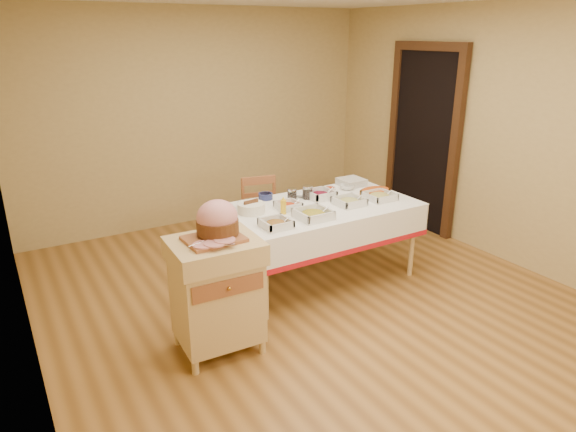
# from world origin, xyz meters

# --- Properties ---
(room_shell) EXTENTS (5.00, 5.00, 5.00)m
(room_shell) POSITION_xyz_m (0.00, 0.00, 1.30)
(room_shell) COLOR olive
(room_shell) RESTS_ON ground
(doorway) EXTENTS (0.09, 1.10, 2.20)m
(doorway) POSITION_xyz_m (2.20, 0.90, 1.11)
(doorway) COLOR black
(doorway) RESTS_ON ground
(dining_table) EXTENTS (1.82, 1.02, 0.76)m
(dining_table) POSITION_xyz_m (0.30, 0.30, 0.60)
(dining_table) COLOR tan
(dining_table) RESTS_ON ground
(butcher_cart) EXTENTS (0.66, 0.55, 0.90)m
(butcher_cart) POSITION_xyz_m (-1.03, -0.31, 0.51)
(butcher_cart) COLOR tan
(butcher_cart) RESTS_ON ground
(dining_chair) EXTENTS (0.47, 0.45, 0.89)m
(dining_chair) POSITION_xyz_m (0.03, 0.95, 0.46)
(dining_chair) COLOR #985731
(dining_chair) RESTS_ON ground
(ham_on_board) EXTENTS (0.43, 0.41, 0.28)m
(ham_on_board) POSITION_xyz_m (-0.99, -0.28, 1.02)
(ham_on_board) COLOR #985731
(ham_on_board) RESTS_ON butcher_cart
(serving_dish_a) EXTENTS (0.24, 0.23, 0.10)m
(serving_dish_a) POSITION_xyz_m (-0.35, 0.00, 0.79)
(serving_dish_a) COLOR silver
(serving_dish_a) RESTS_ON dining_table
(serving_dish_b) EXTENTS (0.29, 0.29, 0.12)m
(serving_dish_b) POSITION_xyz_m (0.04, 0.03, 0.80)
(serving_dish_b) COLOR silver
(serving_dish_b) RESTS_ON dining_table
(serving_dish_c) EXTENTS (0.25, 0.25, 0.10)m
(serving_dish_c) POSITION_xyz_m (0.54, 0.16, 0.79)
(serving_dish_c) COLOR silver
(serving_dish_c) RESTS_ON dining_table
(serving_dish_d) EXTENTS (0.26, 0.26, 0.10)m
(serving_dish_d) POSITION_xyz_m (0.90, 0.14, 0.79)
(serving_dish_d) COLOR silver
(serving_dish_d) RESTS_ON dining_table
(serving_dish_e) EXTENTS (0.21, 0.20, 0.10)m
(serving_dish_e) POSITION_xyz_m (-0.01, 0.36, 0.79)
(serving_dish_e) COLOR silver
(serving_dish_e) RESTS_ON dining_table
(serving_dish_f) EXTENTS (0.26, 0.25, 0.12)m
(serving_dish_f) POSITION_xyz_m (0.42, 0.47, 0.80)
(serving_dish_f) COLOR silver
(serving_dish_f) RESTS_ON dining_table
(small_bowl_left) EXTENTS (0.13, 0.13, 0.06)m
(small_bowl_left) POSITION_xyz_m (-0.35, 0.58, 0.79)
(small_bowl_left) COLOR silver
(small_bowl_left) RESTS_ON dining_table
(small_bowl_mid) EXTENTS (0.14, 0.14, 0.06)m
(small_bowl_mid) POSITION_xyz_m (-0.05, 0.72, 0.79)
(small_bowl_mid) COLOR navy
(small_bowl_mid) RESTS_ON dining_table
(small_bowl_right) EXTENTS (0.12, 0.12, 0.06)m
(small_bowl_right) POSITION_xyz_m (0.60, 0.56, 0.79)
(small_bowl_right) COLOR silver
(small_bowl_right) RESTS_ON dining_table
(bowl_white_imported) EXTENTS (0.18, 0.18, 0.03)m
(bowl_white_imported) POSITION_xyz_m (0.29, 0.62, 0.78)
(bowl_white_imported) COLOR silver
(bowl_white_imported) RESTS_ON dining_table
(bowl_small_imported) EXTENTS (0.19, 0.19, 0.05)m
(bowl_small_imported) POSITION_xyz_m (0.83, 0.57, 0.78)
(bowl_small_imported) COLOR silver
(bowl_small_imported) RESTS_ON dining_table
(preserve_jar_left) EXTENTS (0.09, 0.09, 0.12)m
(preserve_jar_left) POSITION_xyz_m (0.15, 0.55, 0.81)
(preserve_jar_left) COLOR silver
(preserve_jar_left) RESTS_ON dining_table
(preserve_jar_right) EXTENTS (0.10, 0.10, 0.13)m
(preserve_jar_right) POSITION_xyz_m (0.30, 0.52, 0.82)
(preserve_jar_right) COLOR silver
(preserve_jar_right) RESTS_ON dining_table
(mustard_bottle) EXTENTS (0.05, 0.05, 0.16)m
(mustard_bottle) POSITION_xyz_m (-0.12, 0.26, 0.83)
(mustard_bottle) COLOR gold
(mustard_bottle) RESTS_ON dining_table
(bread_basket) EXTENTS (0.25, 0.25, 0.11)m
(bread_basket) POSITION_xyz_m (-0.36, 0.43, 0.81)
(bread_basket) COLOR white
(bread_basket) RESTS_ON dining_table
(plate_stack) EXTENTS (0.25, 0.25, 0.07)m
(plate_stack) POSITION_xyz_m (0.96, 0.67, 0.80)
(plate_stack) COLOR silver
(plate_stack) RESTS_ON dining_table
(brass_platter) EXTENTS (0.35, 0.25, 0.05)m
(brass_platter) POSITION_xyz_m (0.99, 0.31, 0.78)
(brass_platter) COLOR #B58433
(brass_platter) RESTS_ON dining_table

